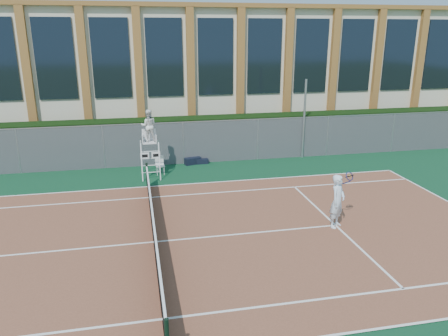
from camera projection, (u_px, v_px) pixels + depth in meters
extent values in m
plane|color=#233814|center=(154.00, 243.00, 14.30)|extent=(120.00, 120.00, 0.00)
cube|color=#0D3C26|center=(153.00, 230.00, 15.24)|extent=(36.00, 20.00, 0.01)
cube|color=brown|center=(154.00, 242.00, 14.30)|extent=(23.77, 10.97, 0.02)
cylinder|color=black|center=(147.00, 175.00, 19.38)|extent=(0.10, 0.10, 1.10)
cube|color=black|center=(154.00, 230.00, 14.17)|extent=(0.03, 11.00, 0.86)
cube|color=white|center=(153.00, 217.00, 14.03)|extent=(0.06, 11.20, 0.07)
cube|color=black|center=(144.00, 140.00, 23.33)|extent=(40.00, 1.40, 2.20)
cube|color=beige|center=(138.00, 72.00, 29.95)|extent=(44.00, 10.00, 8.00)
cube|color=#925F2A|center=(134.00, 9.00, 28.73)|extent=(45.00, 10.60, 0.25)
cylinder|color=#9EA0A5|center=(304.00, 119.00, 23.45)|extent=(0.12, 0.12, 4.27)
cylinder|color=white|center=(142.00, 163.00, 20.14)|extent=(0.05, 0.49, 1.77)
cylinder|color=white|center=(160.00, 162.00, 20.29)|extent=(0.05, 0.49, 1.77)
cylinder|color=white|center=(141.00, 157.00, 20.99)|extent=(0.05, 0.49, 1.77)
cylinder|color=white|center=(158.00, 156.00, 21.14)|extent=(0.05, 0.49, 1.77)
cube|color=white|center=(149.00, 142.00, 20.39)|extent=(0.64, 0.54, 0.06)
cube|color=white|center=(149.00, 134.00, 20.53)|extent=(0.64, 0.05, 0.54)
cube|color=white|center=(145.00, 156.00, 20.16)|extent=(0.40, 0.03, 0.31)
cube|color=white|center=(156.00, 155.00, 20.26)|extent=(0.40, 0.03, 0.31)
imported|color=white|center=(149.00, 126.00, 20.20)|extent=(0.76, 0.61, 1.50)
cube|color=silver|center=(160.00, 166.00, 21.08)|extent=(0.45, 0.45, 0.04)
cube|color=silver|center=(159.00, 160.00, 21.18)|extent=(0.41, 0.08, 0.44)
cylinder|color=silver|center=(157.00, 171.00, 20.95)|extent=(0.03, 0.03, 0.41)
cylinder|color=silver|center=(164.00, 171.00, 21.04)|extent=(0.03, 0.03, 0.41)
cylinder|color=silver|center=(156.00, 169.00, 21.25)|extent=(0.03, 0.03, 0.41)
cylinder|color=silver|center=(163.00, 169.00, 21.34)|extent=(0.03, 0.03, 0.41)
cube|color=black|center=(193.00, 161.00, 22.76)|extent=(0.91, 0.58, 0.36)
cube|color=black|center=(202.00, 161.00, 22.87)|extent=(0.64, 0.29, 0.25)
imported|color=white|center=(337.00, 201.00, 15.17)|extent=(0.83, 0.80, 1.91)
torus|color=#141B4E|center=(349.00, 176.00, 15.27)|extent=(0.38, 0.30, 0.30)
sphere|color=#CCE533|center=(350.00, 176.00, 15.47)|extent=(0.07, 0.07, 0.07)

